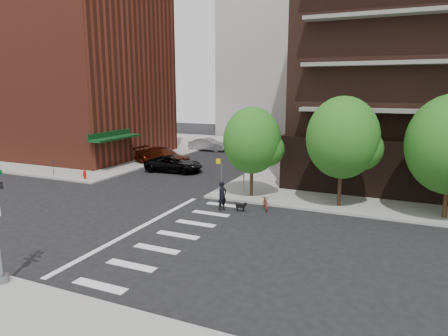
{
  "coord_description": "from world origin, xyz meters",
  "views": [
    {
      "loc": [
        13.25,
        -17.17,
        7.61
      ],
      "look_at": [
        3.0,
        6.0,
        2.5
      ],
      "focal_mm": 32.0,
      "sensor_mm": 36.0,
      "label": 1
    }
  ],
  "objects_px": {
    "fire_hydrant": "(85,174)",
    "scooter": "(266,202)",
    "parked_car_maroon": "(163,156)",
    "parked_car_silver": "(208,144)",
    "parked_car_black": "(174,164)",
    "dog_walker": "(222,196)"
  },
  "relations": [
    {
      "from": "parked_car_maroon",
      "to": "scooter",
      "type": "bearing_deg",
      "value": -121.35
    },
    {
      "from": "fire_hydrant",
      "to": "scooter",
      "type": "xyz_separation_m",
      "value": [
        16.27,
        -1.46,
        -0.08
      ]
    },
    {
      "from": "fire_hydrant",
      "to": "scooter",
      "type": "distance_m",
      "value": 16.34
    },
    {
      "from": "parked_car_silver",
      "to": "scooter",
      "type": "distance_m",
      "value": 24.52
    },
    {
      "from": "parked_car_silver",
      "to": "scooter",
      "type": "relative_size",
      "value": 2.63
    },
    {
      "from": "fire_hydrant",
      "to": "dog_walker",
      "type": "bearing_deg",
      "value": -11.88
    },
    {
      "from": "fire_hydrant",
      "to": "dog_walker",
      "type": "distance_m",
      "value": 14.19
    },
    {
      "from": "fire_hydrant",
      "to": "parked_car_silver",
      "type": "distance_m",
      "value": 18.83
    },
    {
      "from": "dog_walker",
      "to": "scooter",
      "type": "bearing_deg",
      "value": -39.02
    },
    {
      "from": "parked_car_black",
      "to": "scooter",
      "type": "bearing_deg",
      "value": -128.01
    },
    {
      "from": "parked_car_maroon",
      "to": "scooter",
      "type": "relative_size",
      "value": 3.34
    },
    {
      "from": "parked_car_black",
      "to": "parked_car_maroon",
      "type": "relative_size",
      "value": 0.88
    },
    {
      "from": "parked_car_maroon",
      "to": "dog_walker",
      "type": "distance_m",
      "value": 16.24
    },
    {
      "from": "parked_car_black",
      "to": "parked_car_maroon",
      "type": "distance_m",
      "value": 3.64
    },
    {
      "from": "parked_car_black",
      "to": "dog_walker",
      "type": "xyz_separation_m",
      "value": [
        8.88,
        -8.95,
        0.2
      ]
    },
    {
      "from": "parked_car_black",
      "to": "parked_car_maroon",
      "type": "xyz_separation_m",
      "value": [
        -2.7,
        2.44,
        0.13
      ]
    },
    {
      "from": "parked_car_black",
      "to": "dog_walker",
      "type": "height_order",
      "value": "dog_walker"
    },
    {
      "from": "parked_car_maroon",
      "to": "parked_car_silver",
      "type": "distance_m",
      "value": 10.22
    },
    {
      "from": "fire_hydrant",
      "to": "dog_walker",
      "type": "height_order",
      "value": "dog_walker"
    },
    {
      "from": "fire_hydrant",
      "to": "parked_car_black",
      "type": "xyz_separation_m",
      "value": [
        5.0,
        6.03,
        0.19
      ]
    },
    {
      "from": "fire_hydrant",
      "to": "parked_car_black",
      "type": "relative_size",
      "value": 0.14
    },
    {
      "from": "parked_car_silver",
      "to": "dog_walker",
      "type": "distance_m",
      "value": 24.51
    }
  ]
}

